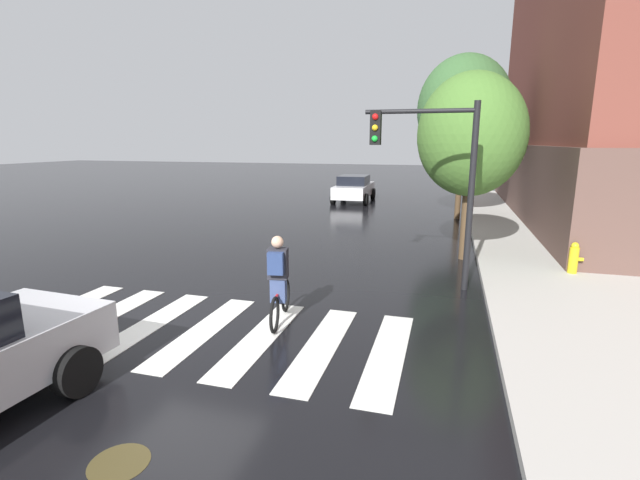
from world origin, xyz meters
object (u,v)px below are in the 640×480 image
at_px(manhole_cover, 119,463).
at_px(traffic_light_near, 434,164).
at_px(street_tree_mid, 464,110).
at_px(sedan_mid, 354,188).
at_px(street_tree_near, 471,135).
at_px(fire_hydrant, 574,258).
at_px(cyclist, 279,281).

xyz_separation_m(manhole_cover, traffic_light_near, (2.86, 7.02, 2.86)).
bearing_deg(traffic_light_near, street_tree_mid, 85.60).
relative_size(manhole_cover, street_tree_mid, 0.09).
bearing_deg(street_tree_mid, sedan_mid, 141.50).
xyz_separation_m(street_tree_near, street_tree_mid, (-0.09, 7.17, 1.14)).
height_order(traffic_light_near, fire_hydrant, traffic_light_near).
height_order(traffic_light_near, street_tree_near, street_tree_near).
bearing_deg(sedan_mid, fire_hydrant, -57.41).
distance_m(cyclist, traffic_light_near, 4.46).
bearing_deg(street_tree_mid, manhole_cover, -102.00).
bearing_deg(street_tree_mid, fire_hydrant, -72.56).
relative_size(sedan_mid, street_tree_near, 0.83).
relative_size(sedan_mid, traffic_light_near, 1.03).
distance_m(cyclist, fire_hydrant, 7.59).
distance_m(manhole_cover, street_tree_mid, 18.06).
bearing_deg(traffic_light_near, fire_hydrant, 25.14).
height_order(manhole_cover, street_tree_near, street_tree_near).
height_order(traffic_light_near, street_tree_mid, street_tree_mid).
distance_m(fire_hydrant, street_tree_near, 4.14).
height_order(cyclist, street_tree_near, street_tree_near).
xyz_separation_m(sedan_mid, street_tree_near, (5.67, -11.61, 2.75)).
height_order(sedan_mid, cyclist, cyclist).
bearing_deg(sedan_mid, street_tree_near, -63.97).
distance_m(cyclist, street_tree_mid, 14.03).
height_order(manhole_cover, fire_hydrant, fire_hydrant).
relative_size(fire_hydrant, street_tree_mid, 0.11).
bearing_deg(traffic_light_near, cyclist, -130.17).
xyz_separation_m(cyclist, street_tree_mid, (3.34, 13.09, 3.81)).
bearing_deg(street_tree_mid, street_tree_near, -89.32).
bearing_deg(manhole_cover, street_tree_mid, 78.00).
bearing_deg(manhole_cover, street_tree_near, 69.44).
relative_size(manhole_cover, cyclist, 0.38).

